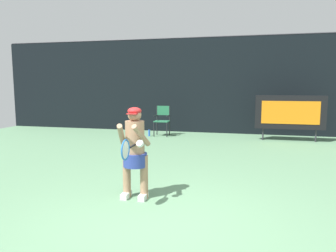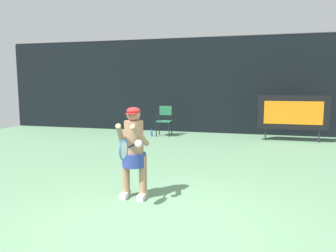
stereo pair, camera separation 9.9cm
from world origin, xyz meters
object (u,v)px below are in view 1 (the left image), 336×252
object	(u,v)px
water_bottle	(149,133)
tennis_racket	(126,150)
umpire_chair	(162,119)
scoreboard	(290,112)
tennis_player	(135,149)

from	to	relation	value
water_bottle	tennis_racket	bearing A→B (deg)	-75.73
umpire_chair	water_bottle	xyz separation A→B (m)	(-0.42, -0.25, -0.50)
tennis_racket	umpire_chair	bearing A→B (deg)	100.39
scoreboard	water_bottle	distance (m)	4.85
scoreboard	tennis_racket	world-z (taller)	scoreboard
tennis_player	scoreboard	bearing A→B (deg)	63.48
tennis_player	water_bottle	bearing A→B (deg)	104.98
water_bottle	tennis_racket	distance (m)	6.89
tennis_player	tennis_racket	bearing A→B (deg)	-84.54
scoreboard	umpire_chair	distance (m)	4.37
umpire_chair	tennis_player	distance (m)	6.49
scoreboard	tennis_racket	distance (m)	7.47
tennis_racket	tennis_player	bearing A→B (deg)	95.44
scoreboard	tennis_racket	size ratio (longest dim) A/B	3.65
tennis_racket	water_bottle	bearing A→B (deg)	104.24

